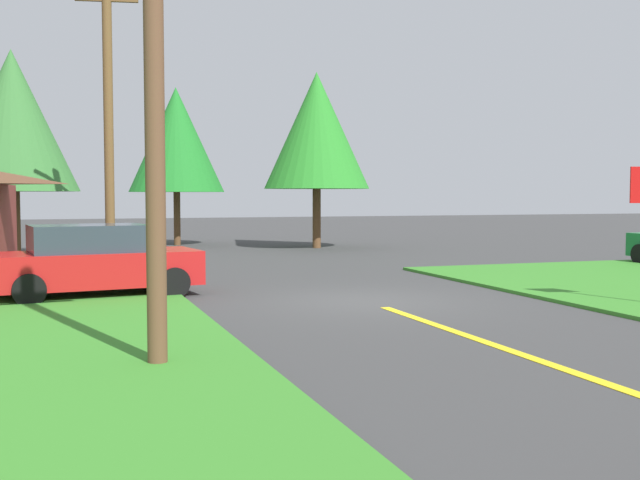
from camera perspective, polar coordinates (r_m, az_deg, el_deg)
The scene contains 8 objects.
ground_plane at distance 16.60m, azimuth 3.43°, elevation -4.55°, with size 120.00×120.00×0.00m, color #393939.
lane_stripe_center at distance 9.81m, azimuth 21.77°, elevation -10.32°, with size 0.20×14.00×0.01m, color yellow.
parked_car_near_building at distance 17.87m, azimuth -16.36°, elevation -1.51°, with size 4.66×2.52×1.62m.
utility_pole_near at distance 10.41m, azimuth -12.19°, elevation 12.28°, with size 1.80×0.32×7.53m.
utility_pole_mid at distance 23.67m, azimuth -15.39°, elevation 8.52°, with size 1.79×0.46×8.64m.
oak_tree_left at distance 30.28m, azimuth -21.82°, elevation 8.19°, with size 4.66×4.66×7.52m.
pine_tree_center at distance 33.02m, azimuth -0.25°, elevation 8.08°, with size 4.49×4.49×7.47m.
oak_tree_right at distance 35.35m, azimuth -10.60°, elevation 7.29°, with size 4.25×4.25×7.07m.
Camera 1 is at (-6.25, -15.21, 2.29)m, focal length 43.24 mm.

